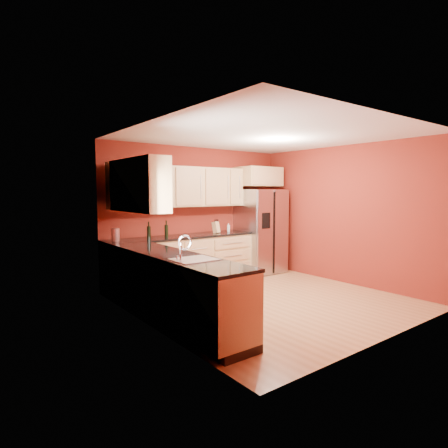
{
  "coord_description": "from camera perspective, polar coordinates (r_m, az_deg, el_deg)",
  "views": [
    {
      "loc": [
        -4.09,
        -4.24,
        1.74
      ],
      "look_at": [
        -0.18,
        0.9,
        1.17
      ],
      "focal_mm": 30.0,
      "sensor_mm": 36.0,
      "label": 1
    }
  ],
  "objects": [
    {
      "name": "countertop_back",
      "position": [
        6.96,
        -6.4,
        -1.96
      ],
      "size": [
        2.9,
        0.62,
        0.04
      ],
      "primitive_type": "cube",
      "color": "black",
      "rests_on": "base_cabinets_back"
    },
    {
      "name": "corner_upper_cabinet",
      "position": [
        6.39,
        -15.09,
        5.6
      ],
      "size": [
        0.67,
        0.67,
        0.75
      ],
      "primitive_type": "cube",
      "rotation": [
        0.0,
        0.0,
        0.79
      ],
      "color": "#A77C51",
      "rests_on": "wall_back"
    },
    {
      "name": "wall_back",
      "position": [
        7.47,
        -4.03,
        1.62
      ],
      "size": [
        4.0,
        0.04,
        2.6
      ],
      "primitive_type": "cube",
      "color": "maroon",
      "rests_on": "floor"
    },
    {
      "name": "countertop_left",
      "position": [
        4.94,
        -7.68,
        -4.82
      ],
      "size": [
        0.62,
        2.8,
        0.04
      ],
      "primitive_type": "cube",
      "color": "black",
      "rests_on": "base_cabinets_left"
    },
    {
      "name": "sink_faucet",
      "position": [
        4.49,
        -4.54,
        -3.58
      ],
      "size": [
        0.5,
        0.42,
        0.3
      ],
      "primitive_type": null,
      "color": "silver",
      "rests_on": "countertop_left"
    },
    {
      "name": "floor",
      "position": [
        6.14,
        6.55,
        -11.48
      ],
      "size": [
        4.0,
        4.0,
        0.0
      ],
      "primitive_type": "plane",
      "color": "#A46C3F",
      "rests_on": "ground"
    },
    {
      "name": "canister_right",
      "position": [
        6.4,
        -16.19,
        -1.6
      ],
      "size": [
        0.14,
        0.14,
        0.21
      ],
      "primitive_type": "cylinder",
      "rotation": [
        0.0,
        0.0,
        0.09
      ],
      "color": "#B7B7BC",
      "rests_on": "countertop_back"
    },
    {
      "name": "wall_front",
      "position": [
        4.68,
        23.91,
        -0.81
      ],
      "size": [
        4.0,
        0.04,
        2.6
      ],
      "primitive_type": "cube",
      "color": "maroon",
      "rests_on": "floor"
    },
    {
      "name": "wine_bottle_b",
      "position": [
        6.64,
        -11.39,
        -0.91
      ],
      "size": [
        0.07,
        0.07,
        0.29
      ],
      "primitive_type": null,
      "rotation": [
        0.0,
        0.0,
        -0.05
      ],
      "color": "black",
      "rests_on": "countertop_back"
    },
    {
      "name": "wall_right",
      "position": [
        7.43,
        17.85,
        1.38
      ],
      "size": [
        0.04,
        4.0,
        2.6
      ],
      "primitive_type": "cube",
      "color": "maroon",
      "rests_on": "floor"
    },
    {
      "name": "refrigerator",
      "position": [
        8.04,
        5.53,
        -1.08
      ],
      "size": [
        0.9,
        0.75,
        1.78
      ],
      "primitive_type": "cube",
      "color": "#B7B7BC",
      "rests_on": "floor"
    },
    {
      "name": "canister_left",
      "position": [
        6.4,
        -16.25,
        -1.75
      ],
      "size": [
        0.12,
        0.12,
        0.18
      ],
      "primitive_type": "cylinder",
      "rotation": [
        0.0,
        0.0,
        0.09
      ],
      "color": "#B7B7BC",
      "rests_on": "countertop_back"
    },
    {
      "name": "wall_left",
      "position": [
        4.75,
        -10.99,
        -0.4
      ],
      "size": [
        0.04,
        4.0,
        2.6
      ],
      "primitive_type": "cube",
      "color": "maroon",
      "rests_on": "floor"
    },
    {
      "name": "upper_cabinets_back",
      "position": [
        7.19,
        -5.01,
        5.67
      ],
      "size": [
        2.3,
        0.33,
        0.75
      ],
      "primitive_type": "cube",
      "color": "#A77C51",
      "rests_on": "wall_back"
    },
    {
      "name": "base_cabinets_back",
      "position": [
        7.03,
        -6.41,
        -5.67
      ],
      "size": [
        2.9,
        0.6,
        0.88
      ],
      "primitive_type": "cube",
      "color": "#A77C51",
      "rests_on": "floor"
    },
    {
      "name": "knife_block",
      "position": [
        7.37,
        -1.23,
        -0.51
      ],
      "size": [
        0.14,
        0.13,
        0.22
      ],
      "primitive_type": "cube",
      "rotation": [
        0.0,
        0.0,
        0.29
      ],
      "color": "tan",
      "rests_on": "countertop_back"
    },
    {
      "name": "soap_dispenser",
      "position": [
        7.61,
        0.69,
        -0.54
      ],
      "size": [
        0.06,
        0.06,
        0.17
      ],
      "primitive_type": "cylinder",
      "rotation": [
        0.0,
        0.0,
        -0.07
      ],
      "color": "white",
      "rests_on": "countertop_back"
    },
    {
      "name": "wine_bottle_a",
      "position": [
        6.84,
        -8.77,
        -0.69
      ],
      "size": [
        0.08,
        0.08,
        0.29
      ],
      "primitive_type": null,
      "rotation": [
        0.0,
        0.0,
        0.16
      ],
      "color": "black",
      "rests_on": "countertop_back"
    },
    {
      "name": "over_fridge_cabinet",
      "position": [
        8.06,
        5.24,
        7.19
      ],
      "size": [
        0.92,
        0.6,
        0.4
      ],
      "primitive_type": "cube",
      "color": "#A77C51",
      "rests_on": "wall_back"
    },
    {
      "name": "base_cabinets_left",
      "position": [
        5.04,
        -7.72,
        -9.99
      ],
      "size": [
        0.6,
        2.8,
        0.88
      ],
      "primitive_type": "cube",
      "color": "#A77C51",
      "rests_on": "floor"
    },
    {
      "name": "upper_cabinets_left",
      "position": [
        5.45,
        -12.92,
        5.78
      ],
      "size": [
        0.33,
        1.35,
        0.75
      ],
      "primitive_type": "cube",
      "color": "#A77C51",
      "rests_on": "wall_left"
    },
    {
      "name": "window",
      "position": [
        4.3,
        -7.84,
        2.44
      ],
      "size": [
        0.03,
        0.9,
        1.0
      ],
      "primitive_type": "cube",
      "color": "white",
      "rests_on": "wall_left"
    },
    {
      "name": "ceiling",
      "position": [
        5.95,
        6.8,
        13.28
      ],
      "size": [
        4.0,
        4.0,
        0.0
      ],
      "primitive_type": "plane",
      "color": "silver",
      "rests_on": "wall_back"
    }
  ]
}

